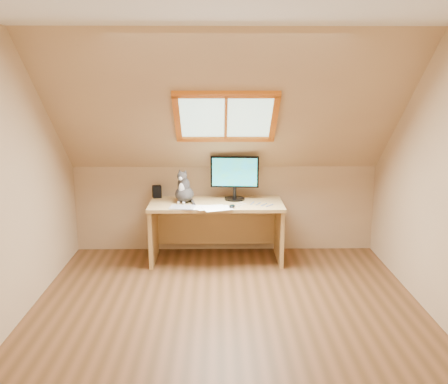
{
  "coord_description": "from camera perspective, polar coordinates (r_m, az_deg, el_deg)",
  "views": [
    {
      "loc": [
        -0.08,
        -3.93,
        1.99
      ],
      "look_at": [
        -0.02,
        1.0,
        0.87
      ],
      "focal_mm": 40.0,
      "sensor_mm": 36.0,
      "label": 1
    }
  ],
  "objects": [
    {
      "name": "desk",
      "position": [
        5.59,
        -0.88,
        -3.15
      ],
      "size": [
        1.46,
        0.64,
        0.67
      ],
      "color": "tan",
      "rests_on": "ground"
    },
    {
      "name": "monitor",
      "position": [
        5.54,
        1.23,
        1.97
      ],
      "size": [
        0.54,
        0.23,
        0.49
      ],
      "color": "black",
      "rests_on": "desk"
    },
    {
      "name": "cables",
      "position": [
        5.37,
        3.26,
        -1.46
      ],
      "size": [
        0.51,
        0.26,
        0.01
      ],
      "color": "silver",
      "rests_on": "desk"
    },
    {
      "name": "mouse",
      "position": [
        5.24,
        0.93,
        -1.64
      ],
      "size": [
        0.09,
        0.12,
        0.03
      ],
      "primitive_type": "ellipsoid",
      "rotation": [
        0.0,
        0.0,
        -0.27
      ],
      "color": "black",
      "rests_on": "desk"
    },
    {
      "name": "graphics_tablet",
      "position": [
        5.26,
        -4.78,
        -1.76
      ],
      "size": [
        0.28,
        0.21,
        0.01
      ],
      "primitive_type": "cube",
      "rotation": [
        0.0,
        0.0,
        -0.12
      ],
      "color": "#B2B2B7",
      "rests_on": "desk"
    },
    {
      "name": "papers",
      "position": [
        5.22,
        -1.39,
        -1.88
      ],
      "size": [
        0.35,
        0.3,
        0.01
      ],
      "color": "white",
      "rests_on": "desk"
    },
    {
      "name": "room_shell",
      "position": [
        3.88,
        0.48,
        4.49
      ],
      "size": [
        3.52,
        3.52,
        2.41
      ],
      "color": "tan",
      "rests_on": "ground"
    },
    {
      "name": "cat",
      "position": [
        5.47,
        -4.6,
        0.21
      ],
      "size": [
        0.27,
        0.3,
        0.38
      ],
      "color": "#3B3734",
      "rests_on": "desk"
    },
    {
      "name": "desk_speaker",
      "position": [
        5.74,
        -7.68,
        0.05
      ],
      "size": [
        0.12,
        0.12,
        0.14
      ],
      "primitive_type": "cube",
      "rotation": [
        0.0,
        0.0,
        0.28
      ],
      "color": "black",
      "rests_on": "desk"
    },
    {
      "name": "ground",
      "position": [
        4.41,
        0.42,
        -14.07
      ],
      "size": [
        3.5,
        3.5,
        0.0
      ],
      "primitive_type": "plane",
      "color": "brown",
      "rests_on": "ground"
    }
  ]
}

